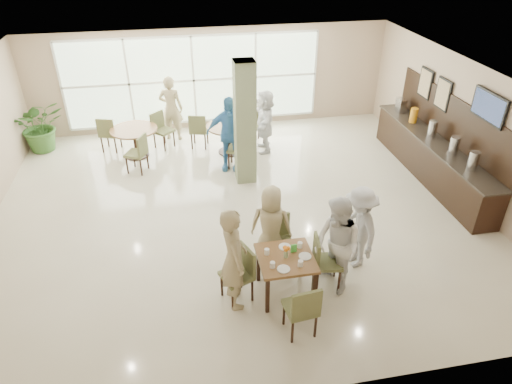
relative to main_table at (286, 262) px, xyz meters
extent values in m
plane|color=beige|center=(-0.41, 2.65, -0.65)|extent=(10.00, 10.00, 0.00)
plane|color=white|center=(-0.41, 2.65, 2.15)|extent=(10.00, 10.00, 0.00)
plane|color=tan|center=(-0.41, 7.15, 0.75)|extent=(10.00, 0.00, 10.00)
plane|color=tan|center=(-0.41, -1.85, 0.75)|extent=(10.00, 0.00, 10.00)
plane|color=tan|center=(4.59, 2.65, 0.75)|extent=(0.00, 9.00, 9.00)
plane|color=silver|center=(-0.91, 7.12, 0.75)|extent=(7.00, 0.00, 7.00)
cube|color=#646E4C|center=(-0.01, 3.85, 0.75)|extent=(0.45, 0.45, 2.80)
cube|color=brown|center=(0.00, 0.00, 0.08)|extent=(0.88, 0.88, 0.05)
cube|color=black|center=(-0.37, -0.37, -0.30)|extent=(0.06, 0.06, 0.70)
cube|color=black|center=(0.37, -0.37, -0.30)|extent=(0.06, 0.06, 0.70)
cube|color=black|center=(-0.37, 0.37, -0.30)|extent=(0.06, 0.06, 0.70)
cube|color=black|center=(0.37, 0.37, -0.30)|extent=(0.06, 0.06, 0.70)
cylinder|color=brown|center=(-2.57, 5.56, 0.08)|extent=(1.18, 1.18, 0.04)
cylinder|color=black|center=(-2.57, 5.56, -0.29)|extent=(0.10, 0.10, 0.71)
cylinder|color=black|center=(-2.57, 5.56, -0.63)|extent=(0.60, 0.60, 0.03)
cylinder|color=brown|center=(-0.18, 5.32, 0.08)|extent=(1.16, 1.16, 0.04)
cylinder|color=black|center=(-0.18, 5.32, -0.29)|extent=(0.10, 0.10, 0.71)
cylinder|color=black|center=(-0.18, 5.32, -0.63)|extent=(0.60, 0.60, 0.03)
cylinder|color=white|center=(-0.28, 0.12, 0.15)|extent=(0.08, 0.08, 0.10)
cylinder|color=white|center=(0.28, 0.19, 0.15)|extent=(0.08, 0.08, 0.10)
cylinder|color=white|center=(0.17, -0.25, 0.15)|extent=(0.08, 0.08, 0.10)
cylinder|color=white|center=(-0.26, -0.20, 0.15)|extent=(0.08, 0.08, 0.10)
cylinder|color=white|center=(-0.11, -0.28, 0.11)|extent=(0.20, 0.20, 0.01)
cylinder|color=white|center=(0.04, 0.24, 0.11)|extent=(0.20, 0.20, 0.01)
cylinder|color=white|center=(0.30, -0.05, 0.11)|extent=(0.20, 0.20, 0.01)
cylinder|color=#99B27F|center=(0.00, 0.00, 0.16)|extent=(0.07, 0.07, 0.12)
sphere|color=orange|center=(0.03, 0.00, 0.27)|extent=(0.07, 0.07, 0.07)
sphere|color=orange|center=(-0.02, 0.03, 0.27)|extent=(0.07, 0.07, 0.07)
sphere|color=orange|center=(-0.01, -0.03, 0.27)|extent=(0.07, 0.07, 0.07)
cube|color=green|center=(0.15, 0.10, 0.18)|extent=(0.10, 0.03, 0.15)
cube|color=black|center=(4.27, 3.15, -0.20)|extent=(0.60, 4.60, 0.90)
cube|color=black|center=(4.27, 3.15, 0.27)|extent=(0.64, 4.70, 0.04)
cube|color=black|center=(4.56, 3.15, 0.80)|extent=(0.04, 4.60, 1.00)
cylinder|color=silver|center=(4.27, 1.75, 0.49)|extent=(0.20, 0.20, 0.40)
cylinder|color=silver|center=(4.27, 2.45, 0.49)|extent=(0.20, 0.20, 0.40)
cylinder|color=silver|center=(4.27, 3.35, 0.49)|extent=(0.20, 0.20, 0.40)
cylinder|color=orange|center=(4.27, 4.25, 0.47)|extent=(0.18, 0.18, 0.36)
cube|color=silver|center=(4.27, 4.95, 0.47)|extent=(0.18, 0.30, 0.36)
cube|color=black|center=(4.53, 2.05, 1.50)|extent=(0.06, 1.00, 0.58)
cube|color=#7F99CC|center=(4.51, 2.05, 1.50)|extent=(0.01, 0.92, 0.50)
cube|color=black|center=(4.54, 3.65, 1.20)|extent=(0.04, 0.55, 0.70)
cube|color=olive|center=(4.52, 3.65, 1.20)|extent=(0.01, 0.47, 0.62)
cube|color=black|center=(4.54, 4.45, 1.20)|extent=(0.04, 0.55, 0.70)
cube|color=olive|center=(4.52, 4.45, 1.20)|extent=(0.01, 0.47, 0.62)
imported|color=#396B2B|center=(-4.97, 6.39, 0.04)|extent=(1.57, 1.57, 1.37)
imported|color=tan|center=(-0.83, -0.04, 0.24)|extent=(0.49, 0.68, 1.77)
imported|color=tan|center=(-0.05, 0.86, 0.11)|extent=(0.83, 0.63, 1.51)
imported|color=white|center=(0.83, -0.02, 0.21)|extent=(0.88, 1.00, 1.72)
imported|color=#ABABAD|center=(1.41, 0.51, 0.12)|extent=(0.65, 1.04, 1.54)
imported|color=#4084C1|center=(-0.29, 4.44, 0.27)|extent=(1.19, 0.85, 1.83)
imported|color=white|center=(0.74, 5.28, 0.17)|extent=(0.83, 1.58, 1.63)
imported|color=tan|center=(-1.60, 6.45, 0.24)|extent=(0.74, 0.59, 1.77)
camera|label=1|loc=(-1.49, -5.40, 4.73)|focal=32.00mm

